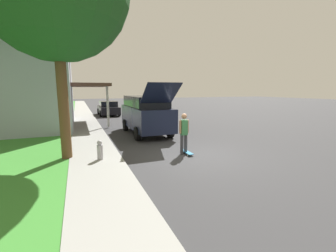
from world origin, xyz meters
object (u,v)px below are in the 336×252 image
object	(u,v)px
suv_parked	(146,113)
skateboard	(187,152)
fire_hydrant	(100,150)
skateboarder	(184,132)
car_down_street	(108,108)

from	to	relation	value
suv_parked	skateboard	xyz separation A→B (m)	(0.32, -4.69, -1.12)
skateboard	fire_hydrant	size ratio (longest dim) A/B	1.18
fire_hydrant	suv_parked	bearing A→B (deg)	55.96
suv_parked	skateboarder	xyz separation A→B (m)	(0.22, -4.61, -0.30)
car_down_street	skateboarder	distance (m)	15.46
suv_parked	fire_hydrant	world-z (taller)	suv_parked
car_down_street	skateboarder	xyz separation A→B (m)	(0.97, -15.43, 0.21)
skateboard	fire_hydrant	xyz separation A→B (m)	(-3.32, 0.24, 0.36)
suv_parked	skateboarder	size ratio (longest dim) A/B	3.46
suv_parked	skateboarder	distance (m)	4.63
car_down_street	skateboarder	size ratio (longest dim) A/B	2.52
suv_parked	skateboarder	world-z (taller)	suv_parked
car_down_street	fire_hydrant	distance (m)	15.43
skateboarder	skateboard	distance (m)	0.83
skateboard	skateboarder	bearing A→B (deg)	144.54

